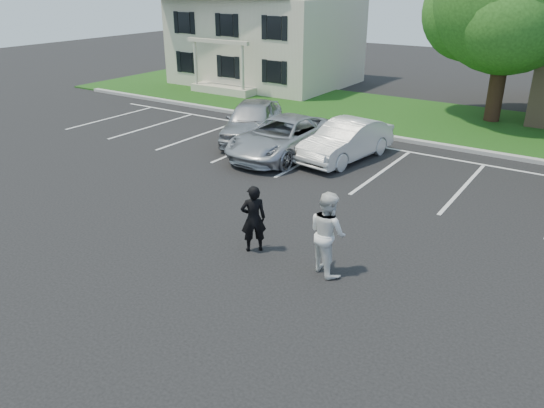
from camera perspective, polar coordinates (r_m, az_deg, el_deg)
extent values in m
plane|color=black|center=(12.52, -2.55, -6.78)|extent=(90.00, 90.00, 0.00)
cube|color=gray|center=(22.56, 15.74, 6.41)|extent=(40.00, 0.30, 0.15)
cube|color=#1E4014|center=(26.29, 18.59, 8.30)|extent=(44.00, 8.00, 0.08)
cube|color=silver|center=(27.15, -16.89, 8.87)|extent=(0.12, 5.20, 0.01)
cube|color=silver|center=(25.10, -12.70, 8.19)|extent=(0.12, 5.20, 0.01)
cube|color=silver|center=(23.22, -7.81, 7.35)|extent=(0.12, 5.20, 0.01)
cube|color=silver|center=(21.54, -2.13, 6.30)|extent=(0.12, 5.20, 0.01)
cube|color=silver|center=(20.10, 4.40, 5.00)|extent=(0.12, 5.20, 0.01)
cube|color=silver|center=(18.98, 11.79, 3.46)|extent=(0.12, 5.20, 0.01)
cube|color=silver|center=(18.22, 19.92, 1.69)|extent=(0.12, 5.20, 0.01)
cube|color=silver|center=(21.02, 18.17, 4.71)|extent=(34.00, 0.12, 0.01)
cube|color=beige|center=(34.88, -0.56, 17.14)|extent=(10.00, 8.00, 5.20)
cube|color=beige|center=(31.80, -4.99, 12.19)|extent=(4.00, 1.60, 0.50)
cylinder|color=beige|center=(32.23, -8.19, 14.18)|extent=(0.18, 0.18, 2.70)
cylinder|color=beige|center=(30.11, -3.17, 13.75)|extent=(0.18, 0.18, 2.70)
cube|color=beige|center=(30.93, -5.89, 17.00)|extent=(4.20, 0.25, 0.20)
cube|color=black|center=(31.80, -4.75, 14.48)|extent=(0.90, 0.06, 1.20)
cube|color=black|center=(31.54, -4.89, 18.62)|extent=(0.90, 0.06, 1.20)
cube|color=black|center=(32.20, -5.69, 14.56)|extent=(0.32, 0.05, 1.25)
cube|color=black|center=(31.41, -3.78, 14.40)|extent=(0.32, 0.05, 1.25)
cylinder|color=black|center=(26.95, 22.99, 11.43)|extent=(0.70, 0.70, 3.20)
sphere|color=#204B16|center=(27.34, 20.63, 18.74)|extent=(4.40, 4.40, 4.40)
sphere|color=#204B16|center=(25.05, 24.26, 17.48)|extent=(4.00, 4.00, 4.00)
imported|color=black|center=(12.87, -2.02, -1.59)|extent=(0.73, 0.73, 1.71)
imported|color=white|center=(11.95, 6.00, -3.11)|extent=(1.19, 1.10, 1.96)
imported|color=#A9AAAE|center=(22.20, -2.11, 8.98)|extent=(3.62, 5.17, 1.63)
imported|color=#ABAEB4|center=(20.15, 1.18, 7.22)|extent=(2.49, 5.21, 1.43)
imported|color=silver|center=(19.86, 7.95, 6.77)|extent=(2.13, 4.53, 1.44)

